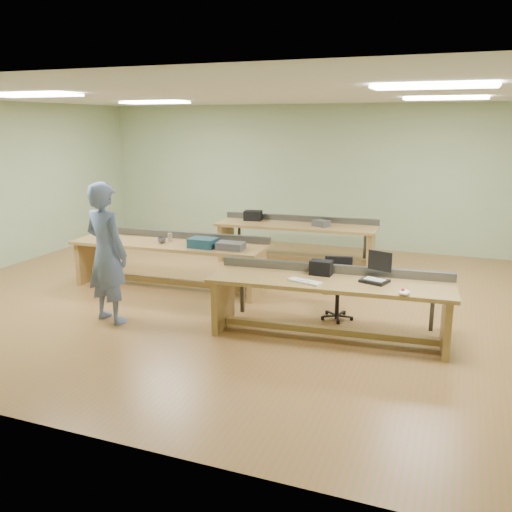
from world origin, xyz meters
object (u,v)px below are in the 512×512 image
Objects in this scene: task_chair at (337,296)px; camera_bag at (321,268)px; workbench_back at (296,234)px; mug at (162,240)px; workbench_front at (330,294)px; person at (107,253)px; parts_bin_teal at (203,243)px; parts_bin_grey at (231,246)px; drinks_can at (170,237)px; laptop_base at (374,281)px; workbench_mid at (170,253)px.

camera_bag is at bearing -112.42° from task_chair.
workbench_back is 3.51m from camera_bag.
camera_bag is 2.14× the size of mug.
person reaches higher than workbench_front.
parts_bin_grey is (0.46, 0.01, -0.02)m from parts_bin_teal.
parts_bin_teal is at bearing -15.48° from drinks_can.
parts_bin_teal is at bearing 160.32° from task_chair.
camera_bag reaches higher than workbench_back.
mug reaches higher than laptop_base.
workbench_front is 7.35× the size of parts_bin_grey.
camera_bag is 0.33× the size of task_chair.
task_chair is at bearing -65.70° from workbench_back.
mug is at bearing 155.88° from workbench_front.
camera_bag is 2.96m from drinks_can.
workbench_front is 2.48m from parts_bin_teal.
parts_bin_teal is (-2.24, 1.03, 0.26)m from workbench_front.
parts_bin_grey is at bearing 144.86° from workbench_front.
camera_bag reaches higher than parts_bin_teal.
drinks_can is at bearing 159.76° from camera_bag.
workbench_front is 3.19m from drinks_can.
laptop_base is 2.93m from parts_bin_teal.
mug is at bearing 162.05° from task_chair.
person is at bearing -153.32° from laptop_base.
parts_bin_grey reaches higher than mug.
workbench_front is 0.57m from laptop_base.
person is 2.27× the size of task_chair.
drinks_can is (0.05, 0.17, 0.02)m from mug.
person is (-2.90, -0.49, 0.39)m from workbench_front.
parts_bin_teal reaches higher than workbench_back.
laptop_base is 0.70m from camera_bag.
workbench_back is 2.52m from parts_bin_teal.
person is 1.72m from drinks_can.
workbench_back is 2.82m from mug.
mug is (-1.20, 0.00, -0.01)m from parts_bin_grey.
laptop_base is at bearing -62.49° from workbench_back.
workbench_back is 9.99× the size of laptop_base.
workbench_mid is at bearing -125.94° from workbench_back.
laptop_base is at bearing -15.49° from mug.
workbench_back is at bearing 138.05° from laptop_base.
laptop_base is at bearing -155.74° from person.
workbench_front is 0.37m from camera_bag.
parts_bin_grey is (1.12, 1.54, -0.14)m from person.
workbench_front is 3.13m from workbench_mid.
workbench_back is at bearing 106.03° from task_chair.
task_chair is at bearing 79.65° from camera_bag.
drinks_can is at bearing 109.50° from workbench_mid.
drinks_can is at bearing 171.27° from parts_bin_grey.
workbench_back is at bearing 82.19° from parts_bin_grey.
workbench_mid is 2.68m from workbench_back.
workbench_front is 0.94× the size of workbench_mid.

